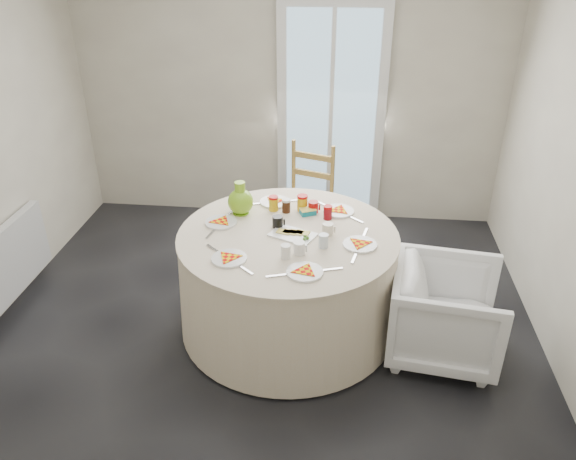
# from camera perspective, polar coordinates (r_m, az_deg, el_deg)

# --- Properties ---
(floor) EXTENTS (4.00, 4.00, 0.00)m
(floor) POSITION_cam_1_polar(r_m,az_deg,el_deg) (4.14, -2.85, -10.67)
(floor) COLOR black
(floor) RESTS_ON ground
(wall_back) EXTENTS (4.00, 0.02, 2.60)m
(wall_back) POSITION_cam_1_polar(r_m,az_deg,el_deg) (5.35, 0.09, 14.37)
(wall_back) COLOR #BCB5A3
(wall_back) RESTS_ON floor
(glass_door) EXTENTS (1.00, 0.08, 2.10)m
(glass_door) POSITION_cam_1_polar(r_m,az_deg,el_deg) (5.35, 4.39, 11.49)
(glass_door) COLOR silver
(glass_door) RESTS_ON floor
(radiator) EXTENTS (0.07, 1.00, 0.55)m
(radiator) POSITION_cam_1_polar(r_m,az_deg,el_deg) (4.74, -26.48, -2.90)
(radiator) COLOR silver
(radiator) RESTS_ON floor
(table) EXTENTS (1.56, 1.56, 0.79)m
(table) POSITION_cam_1_polar(r_m,az_deg,el_deg) (4.02, 0.00, -5.32)
(table) COLOR beige
(table) RESTS_ON floor
(wooden_chair) EXTENTS (0.54, 0.53, 0.97)m
(wooden_chair) POSITION_cam_1_polar(r_m,az_deg,el_deg) (4.94, 1.68, 2.82)
(wooden_chair) COLOR #9F7A45
(wooden_chair) RESTS_ON floor
(armchair) EXTENTS (0.75, 0.79, 0.73)m
(armchair) POSITION_cam_1_polar(r_m,az_deg,el_deg) (3.91, 15.85, -7.44)
(armchair) COLOR white
(armchair) RESTS_ON floor
(place_settings) EXTENTS (1.53, 1.53, 0.02)m
(place_settings) POSITION_cam_1_polar(r_m,az_deg,el_deg) (3.82, 0.00, -0.40)
(place_settings) COLOR silver
(place_settings) RESTS_ON table
(jar_cluster) EXTENTS (0.46, 0.23, 0.13)m
(jar_cluster) POSITION_cam_1_polar(r_m,az_deg,el_deg) (4.05, 1.12, 2.24)
(jar_cluster) COLOR #A77E19
(jar_cluster) RESTS_ON table
(butter_tub) EXTENTS (0.14, 0.12, 0.04)m
(butter_tub) POSITION_cam_1_polar(r_m,az_deg,el_deg) (4.07, 2.02, 1.81)
(butter_tub) COLOR #0C7587
(butter_tub) RESTS_ON table
(green_pitcher) EXTENTS (0.23, 0.23, 0.24)m
(green_pitcher) POSITION_cam_1_polar(r_m,az_deg,el_deg) (4.06, -4.85, 2.99)
(green_pitcher) COLOR #79B61C
(green_pitcher) RESTS_ON table
(cheese_platter) EXTENTS (0.35, 0.29, 0.04)m
(cheese_platter) POSITION_cam_1_polar(r_m,az_deg,el_deg) (3.79, 0.49, -0.54)
(cheese_platter) COLOR white
(cheese_platter) RESTS_ON table
(mugs_glasses) EXTENTS (0.61, 0.61, 0.10)m
(mugs_glasses) POSITION_cam_1_polar(r_m,az_deg,el_deg) (3.76, 1.43, -0.16)
(mugs_glasses) COLOR gray
(mugs_glasses) RESTS_ON table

